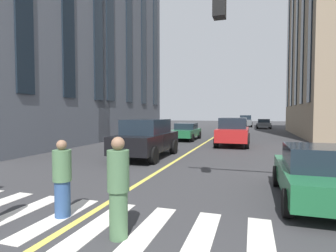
{
  "coord_description": "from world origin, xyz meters",
  "views": [
    {
      "loc": [
        -1.28,
        -3.33,
        2.17
      ],
      "look_at": [
        8.41,
        -0.31,
        1.7
      ],
      "focal_mm": 28.93,
      "sensor_mm": 36.0,
      "label": 1
    }
  ],
  "objects_px": {
    "car_red_far": "(233,131)",
    "car_black_trailing": "(146,138)",
    "car_green_near": "(319,174)",
    "car_green_parked_b": "(186,131)",
    "pedestrian_companion": "(62,179)",
    "traffic_light_mast": "(320,34)",
    "car_grey_oncoming": "(246,121)",
    "car_grey_parked_a": "(264,124)",
    "pedestrian_near": "(118,188)"
  },
  "relations": [
    {
      "from": "car_green_parked_b",
      "to": "pedestrian_near",
      "type": "height_order",
      "value": "pedestrian_near"
    },
    {
      "from": "car_green_near",
      "to": "pedestrian_near",
      "type": "distance_m",
      "value": 4.9
    },
    {
      "from": "car_black_trailing",
      "to": "pedestrian_near",
      "type": "xyz_separation_m",
      "value": [
        -8.19,
        -2.77,
        -0.08
      ]
    },
    {
      "from": "car_red_far",
      "to": "car_green_parked_b",
      "type": "bearing_deg",
      "value": 54.44
    },
    {
      "from": "car_grey_oncoming",
      "to": "traffic_light_mast",
      "type": "xyz_separation_m",
      "value": [
        -39.28,
        -2.43,
        2.95
      ]
    },
    {
      "from": "car_red_far",
      "to": "car_black_trailing",
      "type": "xyz_separation_m",
      "value": [
        -6.43,
        3.73,
        0.0
      ]
    },
    {
      "from": "car_black_trailing",
      "to": "pedestrian_near",
      "type": "bearing_deg",
      "value": -161.31
    },
    {
      "from": "car_grey_parked_a",
      "to": "traffic_light_mast",
      "type": "bearing_deg",
      "value": 179.7
    },
    {
      "from": "car_grey_oncoming",
      "to": "car_grey_parked_a",
      "type": "height_order",
      "value": "car_grey_oncoming"
    },
    {
      "from": "car_black_trailing",
      "to": "traffic_light_mast",
      "type": "relative_size",
      "value": 0.85
    },
    {
      "from": "car_black_trailing",
      "to": "car_grey_parked_a",
      "type": "distance_m",
      "value": 29.86
    },
    {
      "from": "car_grey_parked_a",
      "to": "traffic_light_mast",
      "type": "height_order",
      "value": "traffic_light_mast"
    },
    {
      "from": "pedestrian_companion",
      "to": "traffic_light_mast",
      "type": "distance_m",
      "value": 6.38
    },
    {
      "from": "car_green_parked_b",
      "to": "pedestrian_near",
      "type": "xyz_separation_m",
      "value": [
        -17.48,
        -3.03,
        0.19
      ]
    },
    {
      "from": "car_black_trailing",
      "to": "traffic_light_mast",
      "type": "xyz_separation_m",
      "value": [
        -5.57,
        -6.35,
        2.95
      ]
    },
    {
      "from": "pedestrian_near",
      "to": "car_green_near",
      "type": "bearing_deg",
      "value": -50.14
    },
    {
      "from": "car_grey_oncoming",
      "to": "car_black_trailing",
      "type": "bearing_deg",
      "value": 173.37
    },
    {
      "from": "car_grey_parked_a",
      "to": "traffic_light_mast",
      "type": "relative_size",
      "value": 0.8
    },
    {
      "from": "car_black_trailing",
      "to": "pedestrian_near",
      "type": "height_order",
      "value": "car_black_trailing"
    },
    {
      "from": "car_black_trailing",
      "to": "car_grey_parked_a",
      "type": "xyz_separation_m",
      "value": [
        29.14,
        -6.53,
        -0.27
      ]
    },
    {
      "from": "car_red_far",
      "to": "car_green_parked_b",
      "type": "xyz_separation_m",
      "value": [
        2.85,
        3.99,
        -0.27
      ]
    },
    {
      "from": "car_grey_oncoming",
      "to": "traffic_light_mast",
      "type": "height_order",
      "value": "traffic_light_mast"
    },
    {
      "from": "car_green_parked_b",
      "to": "car_grey_parked_a",
      "type": "relative_size",
      "value": 1.0
    },
    {
      "from": "car_green_near",
      "to": "pedestrian_near",
      "type": "xyz_separation_m",
      "value": [
        -3.14,
        3.76,
        0.19
      ]
    },
    {
      "from": "car_red_far",
      "to": "pedestrian_near",
      "type": "xyz_separation_m",
      "value": [
        -14.62,
        0.96,
        -0.08
      ]
    },
    {
      "from": "car_green_parked_b",
      "to": "pedestrian_companion",
      "type": "bearing_deg",
      "value": -175.11
    },
    {
      "from": "car_green_parked_b",
      "to": "car_black_trailing",
      "type": "height_order",
      "value": "car_black_trailing"
    },
    {
      "from": "car_red_far",
      "to": "car_grey_parked_a",
      "type": "height_order",
      "value": "car_red_far"
    },
    {
      "from": "car_black_trailing",
      "to": "car_grey_parked_a",
      "type": "bearing_deg",
      "value": -12.63
    },
    {
      "from": "car_grey_oncoming",
      "to": "car_red_far",
      "type": "xyz_separation_m",
      "value": [
        -27.29,
        0.19,
        0.0
      ]
    },
    {
      "from": "car_grey_oncoming",
      "to": "pedestrian_near",
      "type": "bearing_deg",
      "value": 178.43
    },
    {
      "from": "car_grey_oncoming",
      "to": "car_red_far",
      "type": "height_order",
      "value": "same"
    },
    {
      "from": "car_green_near",
      "to": "pedestrian_companion",
      "type": "bearing_deg",
      "value": 116.06
    },
    {
      "from": "car_green_parked_b",
      "to": "car_black_trailing",
      "type": "bearing_deg",
      "value": -178.4
    },
    {
      "from": "pedestrian_near",
      "to": "traffic_light_mast",
      "type": "bearing_deg",
      "value": -53.75
    },
    {
      "from": "car_green_near",
      "to": "car_green_parked_b",
      "type": "height_order",
      "value": "car_green_near"
    },
    {
      "from": "car_grey_oncoming",
      "to": "car_black_trailing",
      "type": "height_order",
      "value": "same"
    },
    {
      "from": "car_grey_oncoming",
      "to": "traffic_light_mast",
      "type": "bearing_deg",
      "value": -176.46
    },
    {
      "from": "car_grey_oncoming",
      "to": "car_green_near",
      "type": "bearing_deg",
      "value": -176.14
    },
    {
      "from": "car_grey_oncoming",
      "to": "traffic_light_mast",
      "type": "relative_size",
      "value": 0.85
    },
    {
      "from": "car_green_near",
      "to": "pedestrian_near",
      "type": "relative_size",
      "value": 2.2
    },
    {
      "from": "pedestrian_near",
      "to": "car_red_far",
      "type": "bearing_deg",
      "value": -3.76
    },
    {
      "from": "car_black_trailing",
      "to": "car_red_far",
      "type": "bearing_deg",
      "value": -30.14
    },
    {
      "from": "car_green_near",
      "to": "pedestrian_companion",
      "type": "relative_size",
      "value": 2.4
    },
    {
      "from": "car_grey_oncoming",
      "to": "car_green_parked_b",
      "type": "xyz_separation_m",
      "value": [
        -24.43,
        4.18,
        -0.27
      ]
    },
    {
      "from": "car_red_far",
      "to": "pedestrian_near",
      "type": "bearing_deg",
      "value": 176.24
    },
    {
      "from": "pedestrian_companion",
      "to": "pedestrian_near",
      "type": "bearing_deg",
      "value": -108.46
    },
    {
      "from": "car_black_trailing",
      "to": "car_green_near",
      "type": "bearing_deg",
      "value": -127.74
    },
    {
      "from": "car_grey_parked_a",
      "to": "pedestrian_companion",
      "type": "distance_m",
      "value": 37.19
    },
    {
      "from": "car_grey_oncoming",
      "to": "car_black_trailing",
      "type": "distance_m",
      "value": 33.94
    }
  ]
}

